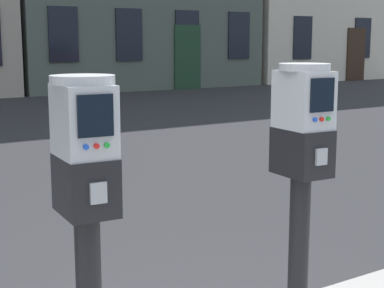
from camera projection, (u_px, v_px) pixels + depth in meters
name	position (u px, v px, depth m)	size (l,w,h in m)	color
parking_meter_near_kerb	(86.00, 197.00, 2.05)	(0.23, 0.26, 1.33)	black
parking_meter_twin_adjacent	(302.00, 161.00, 2.58)	(0.23, 0.26, 1.35)	black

